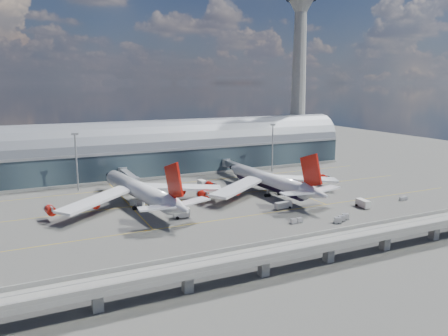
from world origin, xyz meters
name	(u,v)px	position (x,y,z in m)	size (l,w,h in m)	color
ground	(235,209)	(0.00, 0.00, 0.00)	(500.00, 500.00, 0.00)	#474744
taxi_lines	(212,195)	(0.00, 22.11, 0.01)	(200.00, 80.12, 0.01)	gold
terminal	(169,151)	(0.00, 77.99, 11.34)	(200.00, 30.00, 28.00)	#1E2832
control_tower	(299,75)	(85.00, 83.00, 51.64)	(19.00, 19.00, 103.00)	gray
guideway	(329,243)	(0.00, -55.00, 5.29)	(220.00, 8.50, 7.20)	gray
floodlight_mast_left	(76,160)	(-50.00, 55.00, 13.63)	(3.00, 0.70, 25.70)	gray
floodlight_mast_right	(273,146)	(50.00, 55.00, 13.63)	(3.00, 0.70, 25.70)	gray
airliner_left	(141,191)	(-31.37, 17.45, 6.32)	(68.90, 72.50, 22.13)	white
airliner_right	(271,182)	(23.48, 12.77, 5.68)	(66.10, 69.10, 21.91)	white
jet_bridge_left	(128,176)	(-28.24, 53.12, 5.18)	(4.40, 28.00, 7.25)	gray
jet_bridge_right	(237,167)	(26.86, 51.18, 5.18)	(4.40, 32.00, 7.25)	gray
service_truck_1	(182,213)	(-22.21, -1.82, 1.68)	(6.09, 3.57, 3.33)	beige
service_truck_2	(283,205)	(16.60, -7.53, 1.34)	(7.27, 2.69, 2.58)	beige
service_truck_3	(363,203)	(44.98, -19.29, 1.56)	(3.13, 6.51, 3.04)	beige
service_truck_4	(202,183)	(2.41, 38.74, 1.55)	(2.89, 5.42, 3.07)	beige
service_truck_5	(137,203)	(-32.70, 19.15, 1.37)	(5.41, 5.43, 2.68)	beige
cargo_train_0	(296,221)	(11.07, -24.22, 0.82)	(4.65, 1.51, 1.58)	gray
cargo_train_1	(342,218)	(26.35, -29.16, 0.97)	(8.31, 4.89, 1.86)	gray
cargo_train_2	(403,199)	(67.09, -18.45, 0.76)	(4.49, 2.24, 1.46)	gray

